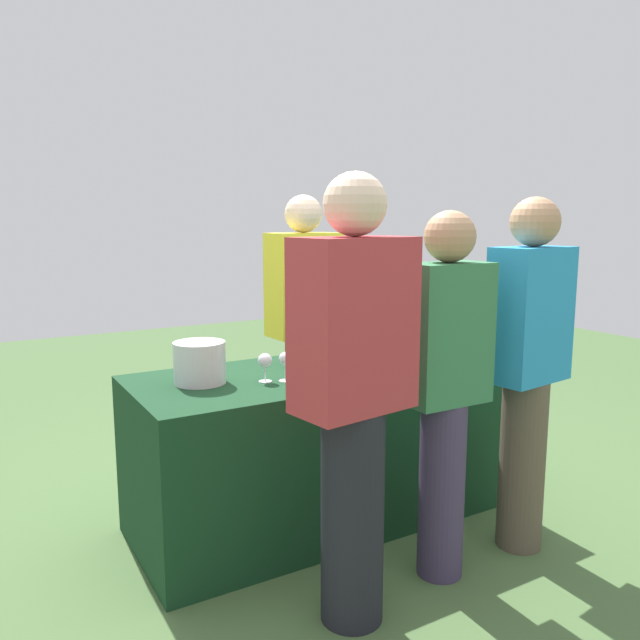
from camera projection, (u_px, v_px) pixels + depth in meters
ground_plane at (320, 516)px, 3.27m from camera, size 12.00×12.00×0.00m
tasting_table at (320, 444)px, 3.20m from camera, size 1.86×0.78×0.79m
wine_bottle_0 at (294, 342)px, 3.20m from camera, size 0.08×0.08×0.33m
wine_bottle_1 at (341, 336)px, 3.40m from camera, size 0.08×0.08×0.32m
wine_bottle_2 at (368, 335)px, 3.48m from camera, size 0.07×0.07×0.30m
wine_bottle_3 at (390, 331)px, 3.56m from camera, size 0.07×0.07×0.32m
wine_bottle_4 at (414, 330)px, 3.62m from camera, size 0.07×0.07×0.30m
wine_glass_0 at (265, 362)px, 2.88m from camera, size 0.07×0.07×0.13m
wine_glass_1 at (285, 360)px, 2.89m from camera, size 0.06×0.06×0.14m
wine_glass_2 at (317, 363)px, 2.89m from camera, size 0.06×0.06×0.13m
wine_glass_3 at (332, 357)px, 2.94m from camera, size 0.07×0.07×0.15m
wine_glass_4 at (384, 350)px, 3.12m from camera, size 0.06×0.06×0.14m
wine_glass_5 at (412, 349)px, 3.19m from camera, size 0.07×0.07×0.13m
ice_bucket at (200, 362)px, 2.87m from camera, size 0.24×0.24×0.19m
server_pouring at (304, 323)px, 3.82m from camera, size 0.44×0.26×1.67m
guest_0 at (353, 390)px, 2.30m from camera, size 0.47×0.30×1.69m
guest_1 at (445, 383)px, 2.61m from camera, size 0.36×0.21×1.56m
guest_2 at (528, 362)px, 2.85m from camera, size 0.40×0.26×1.63m
menu_board at (323, 380)px, 4.35m from camera, size 0.54×0.07×0.84m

